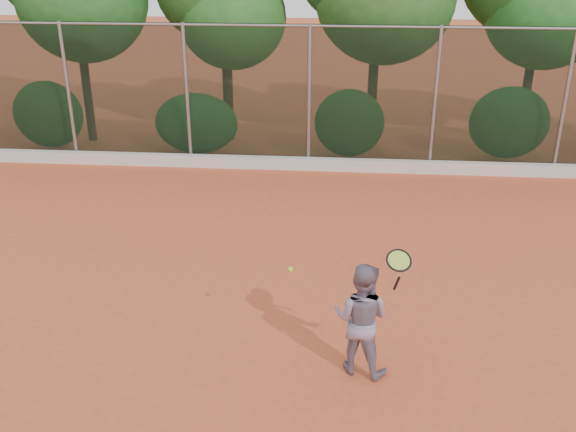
{
  "coord_description": "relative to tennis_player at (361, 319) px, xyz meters",
  "views": [
    {
      "loc": [
        0.8,
        -8.32,
        5.31
      ],
      "look_at": [
        0.0,
        1.0,
        1.25
      ],
      "focal_mm": 40.0,
      "sensor_mm": 36.0,
      "label": 1
    }
  ],
  "objects": [
    {
      "name": "tennis_ball_in_flight",
      "position": [
        -0.94,
        0.23,
        0.56
      ],
      "size": [
        0.07,
        0.07,
        0.07
      ],
      "color": "#B9D530",
      "rests_on": "ground"
    },
    {
      "name": "tennis_player",
      "position": [
        0.0,
        0.0,
        0.0
      ],
      "size": [
        0.92,
        0.81,
        1.58
      ],
      "primitive_type": "imported",
      "rotation": [
        0.0,
        0.0,
        2.81
      ],
      "color": "gray",
      "rests_on": "ground"
    },
    {
      "name": "concrete_curb",
      "position": [
        -1.14,
        8.01,
        -0.64
      ],
      "size": [
        24.0,
        0.2,
        0.3
      ],
      "primitive_type": "cube",
      "color": "beige",
      "rests_on": "ground"
    },
    {
      "name": "tennis_racket",
      "position": [
        0.4,
        -0.2,
        0.93
      ],
      "size": [
        0.36,
        0.33,
        0.59
      ],
      "color": "black",
      "rests_on": "ground"
    },
    {
      "name": "ground",
      "position": [
        -1.14,
        1.19,
        -0.79
      ],
      "size": [
        80.0,
        80.0,
        0.0
      ],
      "primitive_type": "plane",
      "color": "#CA542F",
      "rests_on": "ground"
    },
    {
      "name": "chainlink_fence",
      "position": [
        -1.14,
        8.19,
        1.07
      ],
      "size": [
        24.09,
        0.09,
        3.5
      ],
      "color": "black",
      "rests_on": "ground"
    }
  ]
}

